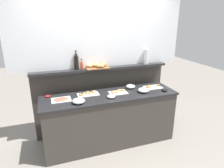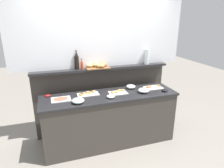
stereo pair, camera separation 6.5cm
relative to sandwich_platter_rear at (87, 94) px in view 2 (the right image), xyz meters
The scene contains 18 objects.
ground_plane 1.09m from the sandwich_platter_rear, 54.19° to the left, with size 12.00×12.00×0.00m, color gray.
buffet_counter 0.59m from the sandwich_platter_rear, 18.35° to the right, with size 2.22×0.61×0.90m.
back_ledge_unit 0.56m from the sandwich_platter_rear, 46.41° to the left, with size 2.45×0.22×1.26m.
upper_wall_panel 1.15m from the sandwich_platter_rear, 48.23° to the left, with size 3.05×0.08×1.34m, color white.
sandwich_platter_rear is the anchor object (origin of this frame).
sandwich_platter_front 1.18m from the sandwich_platter_rear, ahead, with size 0.31×0.22×0.04m.
sandwich_platter_side 0.51m from the sandwich_platter_rear, ahead, with size 0.30×0.20×0.04m.
cold_cuts_platter 0.43m from the sandwich_platter_rear, 169.06° to the right, with size 0.29×0.22×0.02m.
glass_bowl_large 0.93m from the sandwich_platter_rear, 12.07° to the right, with size 0.19×0.19×0.08m.
glass_bowl_medium 0.34m from the sandwich_platter_rear, 124.53° to the right, with size 0.19×0.19×0.07m.
glass_bowl_small 0.79m from the sandwich_platter_rear, ahead, with size 0.16×0.16×0.07m.
glass_bowl_extra 0.41m from the sandwich_platter_rear, 38.12° to the right, with size 0.13×0.13×0.05m.
condiment_bowl_red 1.30m from the sandwich_platter_rear, 11.46° to the right, with size 0.10×0.10×0.04m, color black.
condiment_bowl_teal 0.63m from the sandwich_platter_rear, 169.38° to the left, with size 0.08×0.08×0.03m, color red.
wine_bottle_dark 0.59m from the sandwich_platter_rear, 107.94° to the left, with size 0.08×0.08×0.32m.
hot_sauce_bottle 0.52m from the sandwich_platter_rear, 93.59° to the left, with size 0.04×0.04×0.18m.
bread_basket 0.55m from the sandwich_platter_rear, 49.23° to the left, with size 0.40×0.28×0.08m.
water_carafe 1.32m from the sandwich_platter_rear, 13.66° to the left, with size 0.09×0.09×0.28m, color silver.
Camera 2 is at (-0.88, -2.83, 2.09)m, focal length 31.50 mm.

